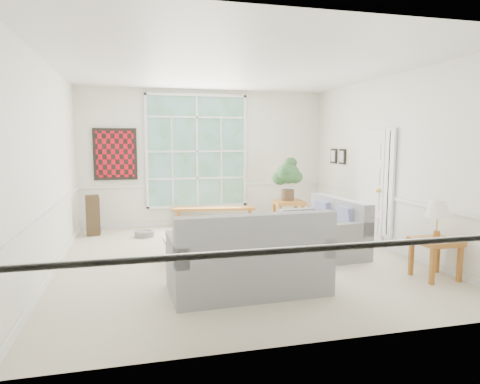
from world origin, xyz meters
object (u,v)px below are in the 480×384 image
coffee_table (196,249)px  end_table (288,215)px  loveseat_right (322,225)px  loveseat_front (247,250)px  side_table (435,259)px

coffee_table → end_table: end_table is taller
loveseat_right → end_table: size_ratio=2.71×
loveseat_front → loveseat_right: bearing=39.8°
loveseat_right → side_table: loveseat_right is taller
loveseat_right → loveseat_front: (-1.73, -1.55, 0.07)m
loveseat_front → end_table: size_ratio=3.12×
coffee_table → end_table: (2.26, 1.97, 0.12)m
loveseat_front → side_table: loveseat_front is taller
end_table → coffee_table: bearing=-138.9°
coffee_table → side_table: side_table is taller
end_table → side_table: bearing=-77.6°
end_table → loveseat_front: bearing=-117.9°
loveseat_front → end_table: 3.91m
loveseat_right → coffee_table: size_ratio=1.67×
loveseat_right → side_table: (0.89, -1.70, -0.18)m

